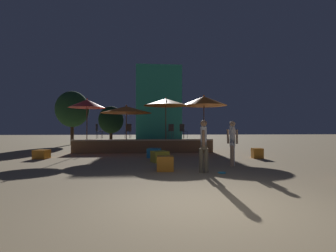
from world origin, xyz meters
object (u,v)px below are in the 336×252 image
frisbee_disc (222,173)px  background_tree_0 (72,109)px  cube_seat_0 (160,157)px  cube_seat_1 (154,153)px  cube_seat_4 (165,163)px  person_1 (232,142)px  cube_seat_3 (42,154)px  cube_seat_2 (257,153)px  patio_umbrella_2 (204,101)px  bistro_chair_1 (128,130)px  bistro_chair_2 (98,130)px  background_tree_1 (111,120)px  patio_umbrella_0 (87,104)px  bistro_chair_0 (183,130)px  bistro_chair_3 (171,130)px  patio_umbrella_3 (126,110)px  patio_umbrella_1 (166,102)px  person_0 (204,145)px

frisbee_disc → background_tree_0: (-8.46, 15.78, 3.06)m
cube_seat_0 → cube_seat_1: bearing=95.2°
cube_seat_4 → person_1: size_ratio=0.35×
background_tree_0 → cube_seat_3: bearing=-82.2°
cube_seat_2 → patio_umbrella_2: bearing=116.7°
bistro_chair_1 → background_tree_0: size_ratio=0.19×
bistro_chair_2 → background_tree_1: background_tree_1 is taller
patio_umbrella_0 → bistro_chair_2: patio_umbrella_0 is taller
patio_umbrella_0 → bistro_chair_1: 2.95m
patio_umbrella_2 → cube_seat_3: bearing=-162.4°
bistro_chair_0 → bistro_chair_3: same height
frisbee_disc → bistro_chair_3: bearing=93.8°
cube_seat_2 → background_tree_1: bearing=122.2°
patio_umbrella_2 → background_tree_0: bearing=138.4°
patio_umbrella_3 → cube_seat_0: 5.20m
patio_umbrella_1 → bistro_chair_2: (-4.05, 1.25, -1.60)m
person_1 → cube_seat_3: bearing=-81.3°
person_0 → bistro_chair_1: bearing=-55.5°
background_tree_0 → bistro_chair_2: bearing=-64.8°
cube_seat_0 → bistro_chair_1: bearing=105.3°
cube_seat_1 → frisbee_disc: (1.84, -4.59, -0.20)m
background_tree_0 → patio_umbrella_3: bearing=-58.7°
cube_seat_1 → frisbee_disc: cube_seat_1 is taller
person_1 → bistro_chair_0: (-0.76, 6.61, 0.44)m
bistro_chair_3 → frisbee_disc: size_ratio=3.78×
cube_seat_2 → person_0: (-3.40, -3.69, 0.63)m
cube_seat_4 → person_1: 2.68m
person_1 → bistro_chair_0: bistro_chair_0 is taller
background_tree_0 → background_tree_1: size_ratio=1.35×
patio_umbrella_3 → bistro_chair_3: (2.71, 1.51, -1.14)m
cube_seat_3 → bistro_chair_0: bistro_chair_0 is taller
patio_umbrella_2 → bistro_chair_3: (-1.78, 1.57, -1.68)m
patio_umbrella_0 → bistro_chair_0: patio_umbrella_0 is taller
bistro_chair_2 → background_tree_1: 8.19m
cube_seat_2 → cube_seat_4: cube_seat_4 is taller
bistro_chair_3 → background_tree_0: size_ratio=0.19×
patio_umbrella_1 → cube_seat_1: patio_umbrella_1 is taller
bistro_chair_1 → background_tree_1: background_tree_1 is taller
cube_seat_2 → bistro_chair_1: size_ratio=0.55×
cube_seat_4 → bistro_chair_0: 7.64m
patio_umbrella_0 → patio_umbrella_1: bearing=-0.1°
patio_umbrella_0 → background_tree_1: 9.40m
patio_umbrella_1 → patio_umbrella_0: bearing=179.9°
cube_seat_2 → background_tree_1: size_ratio=0.14×
patio_umbrella_3 → bistro_chair_2: size_ratio=3.20×
bistro_chair_3 → person_0: bearing=-59.8°
background_tree_0 → bistro_chair_1: bearing=-54.1°
background_tree_1 → patio_umbrella_3: bearing=-78.4°
patio_umbrella_1 → bistro_chair_1: 3.01m
frisbee_disc → background_tree_0: size_ratio=0.05×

